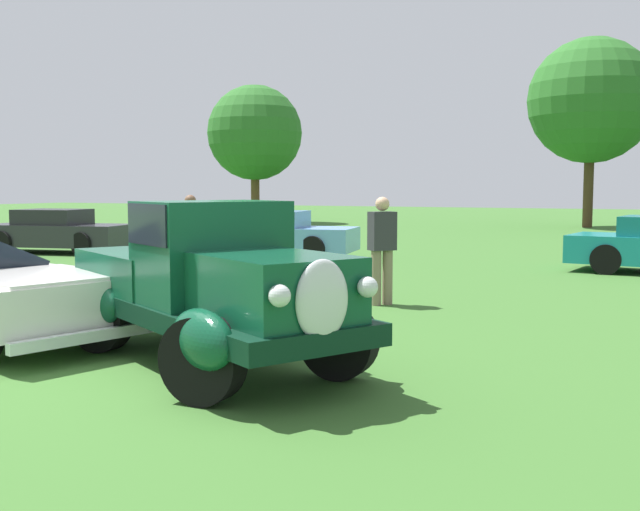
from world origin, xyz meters
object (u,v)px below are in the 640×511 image
(show_car_charcoal, at_px, (57,232))
(spectator_between_cars, at_px, (382,247))
(show_car_skyblue, at_px, (274,235))
(spectator_by_row, at_px, (191,235))
(feature_pickup_truck, at_px, (208,282))

(show_car_charcoal, height_order, spectator_between_cars, spectator_between_cars)
(show_car_charcoal, relative_size, show_car_skyblue, 0.98)
(show_car_charcoal, bearing_deg, spectator_by_row, -27.38)
(show_car_charcoal, xyz_separation_m, spectator_by_row, (7.11, -3.68, 0.31))
(show_car_skyblue, bearing_deg, feature_pickup_truck, -64.46)
(feature_pickup_truck, relative_size, spectator_by_row, 2.59)
(feature_pickup_truck, height_order, spectator_between_cars, feature_pickup_truck)
(show_car_skyblue, distance_m, spectator_between_cars, 8.13)
(feature_pickup_truck, relative_size, show_car_charcoal, 1.03)
(feature_pickup_truck, height_order, show_car_skyblue, feature_pickup_truck)
(show_car_charcoal, height_order, show_car_skyblue, same)
(show_car_charcoal, distance_m, spectator_by_row, 8.02)
(feature_pickup_truck, bearing_deg, spectator_by_row, 126.65)
(show_car_charcoal, bearing_deg, show_car_skyblue, 12.41)
(feature_pickup_truck, bearing_deg, show_car_charcoal, 140.59)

